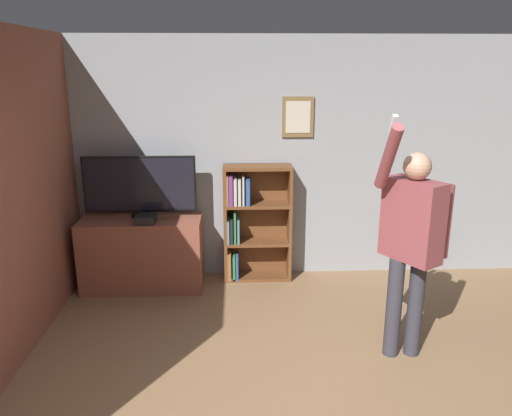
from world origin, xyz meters
name	(u,v)px	position (x,y,z in m)	size (l,w,h in m)	color
wall_back	(273,160)	(0.00, 3.11, 1.35)	(6.39, 0.09, 2.70)	#9EA3A8
wall_side_brick	(11,198)	(-2.23, 1.54, 1.35)	(0.06, 4.68, 2.70)	#93513D
tv_ledge	(143,253)	(-1.45, 2.73, 0.39)	(1.30, 0.52, 0.79)	#93513D
television	(140,185)	(-1.45, 2.83, 1.14)	(1.20, 0.22, 0.67)	black
game_console	(146,219)	(-1.36, 2.60, 0.83)	(0.21, 0.21, 0.08)	black
bookshelf	(251,222)	(-0.25, 2.93, 0.68)	(0.76, 0.28, 1.32)	brown
person	(411,236)	(0.98, 1.29, 1.07)	(0.62, 0.59, 2.05)	#383842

